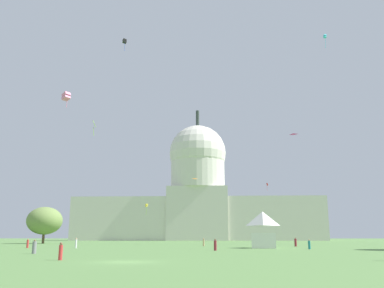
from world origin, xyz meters
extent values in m
plane|color=#567F42|center=(0.00, 0.00, 0.00)|extent=(800.00, 800.00, 0.00)
cube|color=beige|center=(-32.73, 181.32, 10.69)|extent=(62.87, 22.82, 21.38)
cube|color=beige|center=(30.15, 181.32, 10.69)|extent=(62.87, 22.82, 21.38)
cube|color=beige|center=(-1.29, 181.32, 13.18)|extent=(30.14, 25.10, 26.36)
cylinder|color=beige|center=(-1.29, 181.32, 35.63)|extent=(27.98, 27.98, 18.55)
sphere|color=beige|center=(-1.29, 181.32, 44.90)|extent=(29.74, 29.74, 29.74)
cylinder|color=#2D3833|center=(-1.29, 181.32, 64.11)|extent=(1.80, 1.80, 8.68)
cube|color=white|center=(15.56, 40.96, 1.28)|extent=(4.54, 5.71, 2.56)
pyramid|color=white|center=(15.56, 40.96, 5.03)|extent=(4.76, 5.99, 2.48)
cylinder|color=brown|center=(-41.52, 84.64, 2.02)|extent=(0.70, 0.70, 4.04)
ellipsoid|color=olive|center=(-41.52, 84.64, 6.38)|extent=(14.22, 14.14, 7.82)
cylinder|color=silver|center=(-16.67, 38.25, 0.74)|extent=(0.40, 0.40, 1.48)
sphere|color=tan|center=(-16.67, 38.25, 1.61)|extent=(0.31, 0.31, 0.26)
cylinder|color=red|center=(-6.08, 2.27, 0.63)|extent=(0.43, 0.43, 1.26)
sphere|color=brown|center=(-6.08, 2.27, 1.37)|extent=(0.30, 0.30, 0.23)
cylinder|color=#1E757A|center=(22.03, 34.74, 0.65)|extent=(0.38, 0.38, 1.29)
sphere|color=tan|center=(22.03, 34.74, 1.42)|extent=(0.26, 0.26, 0.25)
cylinder|color=red|center=(-25.74, 39.60, 0.67)|extent=(0.41, 0.41, 1.34)
sphere|color=#A37556|center=(-25.74, 39.60, 1.46)|extent=(0.27, 0.27, 0.24)
cylinder|color=maroon|center=(7.14, 27.35, 0.70)|extent=(0.43, 0.43, 1.40)
sphere|color=brown|center=(7.14, 27.35, 1.52)|extent=(0.26, 0.26, 0.24)
cylinder|color=tan|center=(4.80, 54.61, 0.69)|extent=(0.50, 0.50, 1.39)
sphere|color=tan|center=(4.80, 54.61, 1.51)|extent=(0.35, 0.35, 0.26)
cylinder|color=maroon|center=(23.40, 53.33, 0.76)|extent=(0.50, 0.50, 1.52)
sphere|color=#A37556|center=(23.40, 53.33, 1.64)|extent=(0.27, 0.27, 0.25)
cylinder|color=gray|center=(-14.01, 15.28, 0.70)|extent=(0.63, 0.63, 1.40)
sphere|color=brown|center=(-14.01, 15.28, 1.50)|extent=(0.27, 0.27, 0.20)
cube|color=black|center=(-14.26, 58.38, 48.18)|extent=(1.24, 1.21, 0.63)
cube|color=black|center=(-14.26, 58.38, 48.66)|extent=(1.24, 1.21, 0.63)
cylinder|color=blue|center=(-14.20, 58.38, 46.91)|extent=(0.09, 0.09, 2.17)
pyramid|color=#D1339E|center=(19.58, 30.47, 17.55)|extent=(1.24, 1.00, 0.19)
cube|color=#8CD133|center=(-15.59, 41.50, 22.94)|extent=(0.64, 0.77, 1.32)
cylinder|color=#8CD133|center=(-15.62, 41.50, 21.44)|extent=(0.23, 0.12, 1.65)
cube|color=yellow|center=(-16.02, 108.11, 12.14)|extent=(1.05, 1.06, 0.53)
cube|color=yellow|center=(-16.02, 108.11, 12.66)|extent=(1.05, 1.06, 0.53)
cylinder|color=#8CD133|center=(-15.96, 108.11, 10.52)|extent=(0.42, 0.21, 2.90)
pyramid|color=orange|center=(2.00, 81.97, 17.32)|extent=(1.55, 1.21, 0.35)
cube|color=#33BCDB|center=(35.91, 65.50, 51.82)|extent=(0.76, 0.80, 0.46)
cube|color=#33BCDB|center=(35.91, 65.50, 52.24)|extent=(0.76, 0.80, 0.46)
cylinder|color=#33BCDB|center=(35.93, 65.50, 50.20)|extent=(0.36, 0.37, 2.95)
cube|color=red|center=(31.00, 152.86, 24.80)|extent=(0.83, 0.88, 1.19)
cylinder|color=red|center=(30.85, 152.86, 23.13)|extent=(0.18, 0.29, 2.11)
cube|color=pink|center=(-15.26, 25.28, 22.53)|extent=(1.42, 1.40, 0.76)
cube|color=pink|center=(-15.26, 25.28, 23.04)|extent=(1.42, 1.40, 0.76)
cylinder|color=pink|center=(-15.09, 25.28, 21.64)|extent=(0.12, 0.07, 1.34)
camera|label=1|loc=(7.02, -33.53, 1.97)|focal=38.78mm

